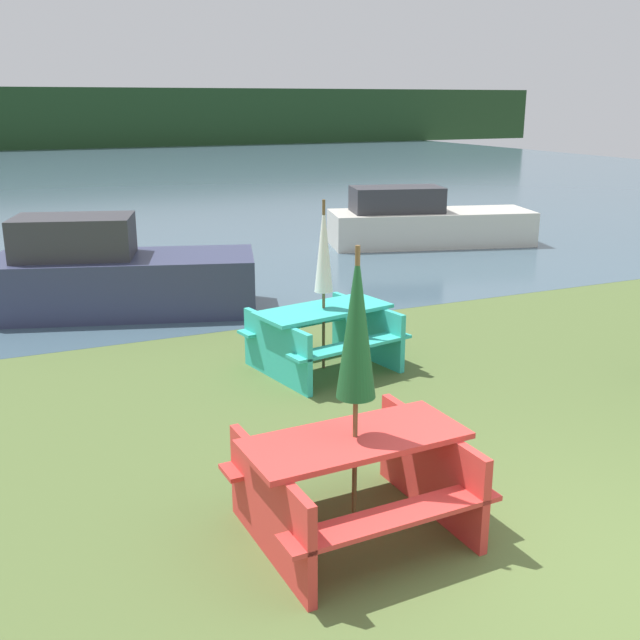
# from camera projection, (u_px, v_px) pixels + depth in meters

# --- Properties ---
(ground_plane) EXTENTS (60.00, 60.00, 0.00)m
(ground_plane) POSITION_uv_depth(u_px,v_px,m) (608.00, 582.00, 5.09)
(ground_plane) COLOR #516633
(water) EXTENTS (60.00, 50.00, 0.00)m
(water) POSITION_uv_depth(u_px,v_px,m) (71.00, 175.00, 32.78)
(water) COLOR #425B6B
(water) RESTS_ON ground_plane
(far_treeline) EXTENTS (80.00, 1.60, 4.00)m
(far_treeline) POSITION_uv_depth(u_px,v_px,m) (33.00, 118.00, 49.73)
(far_treeline) COLOR #1E3D1E
(far_treeline) RESTS_ON water
(picnic_table_red) EXTENTS (1.71, 1.45, 0.79)m
(picnic_table_red) POSITION_uv_depth(u_px,v_px,m) (354.00, 476.00, 5.55)
(picnic_table_red) COLOR red
(picnic_table_red) RESTS_ON ground_plane
(picnic_table_teal) EXTENTS (1.85, 1.67, 0.76)m
(picnic_table_teal) POSITION_uv_depth(u_px,v_px,m) (324.00, 332.00, 9.03)
(picnic_table_teal) COLOR #33B7A8
(picnic_table_teal) RESTS_ON ground_plane
(umbrella_darkgreen) EXTENTS (0.29, 0.29, 2.20)m
(umbrella_darkgreen) POSITION_uv_depth(u_px,v_px,m) (357.00, 325.00, 5.22)
(umbrella_darkgreen) COLOR brown
(umbrella_darkgreen) RESTS_ON ground_plane
(umbrella_white) EXTENTS (0.22, 0.22, 2.06)m
(umbrella_white) POSITION_uv_depth(u_px,v_px,m) (324.00, 248.00, 8.74)
(umbrella_white) COLOR brown
(umbrella_white) RESTS_ON ground_plane
(boat) EXTENTS (4.18, 2.56, 1.49)m
(boat) POSITION_uv_depth(u_px,v_px,m) (117.00, 276.00, 11.43)
(boat) COLOR #333856
(boat) RESTS_ON water
(boat_second) EXTENTS (4.74, 2.58, 1.31)m
(boat_second) POSITION_uv_depth(u_px,v_px,m) (425.00, 223.00, 16.85)
(boat_second) COLOR beige
(boat_second) RESTS_ON water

